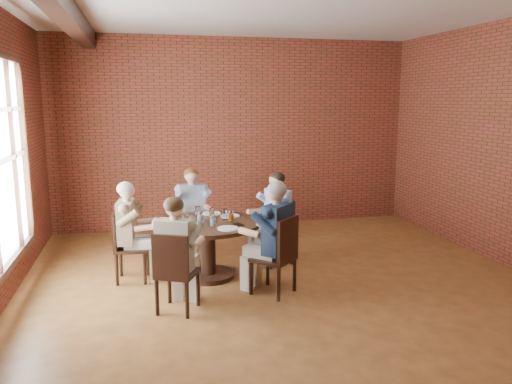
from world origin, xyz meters
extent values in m
plane|color=#9E6431|center=(0.00, 0.00, 0.00)|extent=(7.00, 7.00, 0.00)
plane|color=maroon|center=(0.00, 3.50, 1.70)|extent=(7.00, 0.00, 7.00)
plane|color=maroon|center=(0.00, -3.50, 1.70)|extent=(7.00, 0.00, 7.00)
cube|color=black|center=(-2.45, 0.00, 3.27)|extent=(0.22, 6.90, 0.26)
cube|color=white|center=(-3.19, 0.40, 1.65)|extent=(0.02, 2.00, 2.20)
cube|color=black|center=(-3.17, 0.40, 0.51)|extent=(0.10, 2.16, 0.08)
cube|color=black|center=(-3.17, 1.44, 1.65)|extent=(0.10, 0.08, 2.20)
cube|color=black|center=(-3.16, 0.40, 1.65)|extent=(0.06, 2.00, 0.05)
cube|color=black|center=(-3.16, 0.40, 1.65)|extent=(0.06, 0.05, 2.20)
cylinder|color=black|center=(-0.89, 0.79, 0.03)|extent=(0.68, 0.68, 0.06)
cylinder|color=black|center=(-0.89, 0.79, 0.35)|extent=(0.19, 0.19, 0.64)
cylinder|color=#332012|center=(-0.89, 0.79, 0.72)|extent=(1.36, 1.36, 0.05)
cube|color=black|center=(0.11, 1.15, 0.43)|extent=(0.53, 0.53, 0.04)
cube|color=black|center=(0.28, 1.21, 0.69)|extent=(0.18, 0.41, 0.48)
cylinder|color=black|center=(-0.12, 1.26, 0.21)|extent=(0.04, 0.04, 0.41)
cylinder|color=black|center=(0.00, 0.92, 0.21)|extent=(0.04, 0.04, 0.41)
cylinder|color=black|center=(0.21, 1.38, 0.21)|extent=(0.04, 0.04, 0.41)
cylinder|color=black|center=(0.34, 1.04, 0.21)|extent=(0.04, 0.04, 0.41)
cube|color=black|center=(-0.97, 1.88, 0.43)|extent=(0.44, 0.44, 0.04)
cube|color=black|center=(-0.98, 2.07, 0.68)|extent=(0.41, 0.07, 0.47)
cylinder|color=black|center=(-1.13, 1.70, 0.21)|extent=(0.04, 0.04, 0.41)
cylinder|color=black|center=(-0.78, 1.72, 0.21)|extent=(0.04, 0.04, 0.41)
cylinder|color=black|center=(-1.16, 2.04, 0.21)|extent=(0.04, 0.04, 0.41)
cylinder|color=black|center=(-0.81, 2.07, 0.21)|extent=(0.04, 0.04, 0.41)
cube|color=black|center=(-1.86, 0.90, 0.43)|extent=(0.45, 0.45, 0.04)
cube|color=black|center=(-2.04, 0.92, 0.68)|extent=(0.09, 0.41, 0.46)
cylinder|color=black|center=(-1.71, 0.71, 0.21)|extent=(0.04, 0.04, 0.41)
cylinder|color=black|center=(-1.67, 1.05, 0.21)|extent=(0.04, 0.04, 0.41)
cylinder|color=black|center=(-2.05, 0.75, 0.21)|extent=(0.04, 0.04, 0.41)
cylinder|color=black|center=(-2.01, 1.09, 0.21)|extent=(0.04, 0.04, 0.41)
cube|color=black|center=(-1.36, -0.18, 0.43)|extent=(0.54, 0.54, 0.04)
cube|color=black|center=(-1.44, -0.35, 0.68)|extent=(0.38, 0.21, 0.46)
cylinder|color=black|center=(-1.13, -0.10, 0.21)|extent=(0.04, 0.04, 0.41)
cylinder|color=black|center=(-1.44, 0.05, 0.21)|extent=(0.04, 0.04, 0.41)
cylinder|color=black|center=(-1.28, -0.42, 0.21)|extent=(0.04, 0.04, 0.41)
cylinder|color=black|center=(-1.59, -0.27, 0.21)|extent=(0.04, 0.04, 0.41)
cube|color=black|center=(-0.20, 0.08, 0.43)|extent=(0.63, 0.63, 0.04)
cube|color=black|center=(-0.06, -0.07, 0.70)|extent=(0.35, 0.34, 0.51)
cylinder|color=black|center=(-0.20, 0.35, 0.21)|extent=(0.04, 0.04, 0.41)
cylinder|color=black|center=(-0.47, 0.08, 0.21)|extent=(0.04, 0.04, 0.41)
cylinder|color=black|center=(0.07, 0.07, 0.21)|extent=(0.04, 0.04, 0.41)
cylinder|color=black|center=(-0.20, -0.19, 0.21)|extent=(0.04, 0.04, 0.41)
cylinder|color=white|center=(-0.55, 1.02, 0.76)|extent=(0.26, 0.26, 0.01)
cylinder|color=white|center=(-0.77, 1.24, 0.76)|extent=(0.26, 0.26, 0.01)
cylinder|color=white|center=(-1.32, 0.76, 0.76)|extent=(0.26, 0.26, 0.01)
cylinder|color=white|center=(-0.70, 0.37, 0.76)|extent=(0.26, 0.26, 0.01)
cylinder|color=white|center=(-0.65, 0.87, 0.82)|extent=(0.07, 0.07, 0.14)
cylinder|color=white|center=(-0.81, 0.97, 0.82)|extent=(0.07, 0.07, 0.14)
cylinder|color=white|center=(-0.98, 1.11, 0.82)|extent=(0.07, 0.07, 0.14)
cylinder|color=white|center=(-0.98, 0.83, 0.82)|extent=(0.07, 0.07, 0.14)
cylinder|color=white|center=(-1.18, 0.64, 0.82)|extent=(0.07, 0.07, 0.14)
cylinder|color=white|center=(-1.13, 0.52, 0.82)|extent=(0.07, 0.07, 0.14)
cylinder|color=white|center=(-0.85, 0.56, 0.82)|extent=(0.07, 0.07, 0.14)
cylinder|color=white|center=(-0.58, 0.78, 0.82)|extent=(0.07, 0.07, 0.14)
cube|color=black|center=(-0.53, 0.55, 0.75)|extent=(0.12, 0.17, 0.01)
camera|label=1|loc=(-1.70, -5.46, 2.31)|focal=35.00mm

